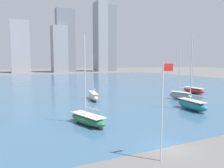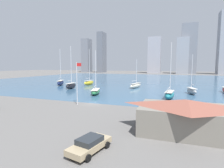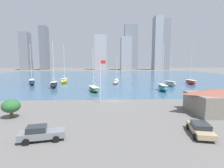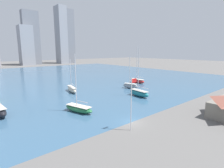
# 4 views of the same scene
# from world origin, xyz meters

# --- Properties ---
(ground_plane) EXTENTS (500.00, 500.00, 0.00)m
(ground_plane) POSITION_xyz_m (0.00, 0.00, 0.00)
(ground_plane) COLOR #605E5B
(harbor_water) EXTENTS (180.00, 140.00, 0.00)m
(harbor_water) POSITION_xyz_m (0.00, 70.00, 0.00)
(harbor_water) COLOR #385B7A
(harbor_water) RESTS_ON ground_plane
(flag_pole) EXTENTS (1.24, 0.14, 9.42)m
(flag_pole) POSITION_xyz_m (-2.83, -2.36, 5.18)
(flag_pole) COLOR silver
(flag_pole) RESTS_ON ground_plane
(yard_shrub) EXTENTS (2.80, 2.80, 3.01)m
(yard_shrub) POSITION_xyz_m (-16.86, -13.05, 1.94)
(yard_shrub) COLOR #4C3823
(yard_shrub) RESTS_ON ground_plane
(distant_city_skyline) EXTENTS (175.51, 21.58, 61.61)m
(distant_city_skyline) POSITION_xyz_m (7.31, 170.02, 25.12)
(distant_city_skyline) COLOR slate
(distant_city_skyline) RESTS_ON ground_plane
(sailboat_teal) EXTENTS (3.00, 8.01, 14.81)m
(sailboat_teal) POSITION_xyz_m (16.28, 12.58, 1.08)
(sailboat_teal) COLOR #1E757F
(sailboat_teal) RESTS_ON harbor_water
(sailboat_gray) EXTENTS (3.47, 6.27, 12.13)m
(sailboat_gray) POSITION_xyz_m (22.43, 22.33, 1.08)
(sailboat_gray) COLOR gray
(sailboat_gray) RESTS_ON harbor_water
(sailboat_cream) EXTENTS (3.63, 9.34, 11.21)m
(sailboat_cream) POSITION_xyz_m (2.97, 31.41, 0.99)
(sailboat_cream) COLOR beige
(sailboat_cream) RESTS_ON harbor_water
(sailboat_yellow) EXTENTS (2.58, 7.34, 16.05)m
(sailboat_yellow) POSITION_xyz_m (-19.13, 34.35, 1.18)
(sailboat_yellow) COLOR yellow
(sailboat_yellow) RESTS_ON harbor_water
(sailboat_green) EXTENTS (4.63, 8.26, 13.32)m
(sailboat_green) POSITION_xyz_m (-5.23, 12.03, 0.87)
(sailboat_green) COLOR #236B3D
(sailboat_green) RESTS_ON harbor_water
(sailboat_red) EXTENTS (2.35, 7.79, 16.35)m
(sailboat_red) POSITION_xyz_m (33.33, 28.66, 1.01)
(sailboat_red) COLOR #B72828
(sailboat_red) RESTS_ON harbor_water
(sailboat_navy) EXTENTS (5.05, 8.43, 15.97)m
(sailboat_navy) POSITION_xyz_m (-30.67, 29.19, 1.19)
(sailboat_navy) COLOR #19234C
(sailboat_navy) RESTS_ON harbor_water
(sailboat_black) EXTENTS (2.81, 7.03, 16.03)m
(sailboat_black) POSITION_xyz_m (-19.69, 20.72, 1.19)
(sailboat_black) COLOR black
(sailboat_black) RESTS_ON harbor_water
(parked_sedan_tan) EXTENTS (3.16, 5.38, 1.50)m
(parked_sedan_tan) POSITION_xyz_m (9.71, -20.73, 0.79)
(parked_sedan_tan) COLOR tan
(parked_sedan_tan) RESTS_ON ground_plane
(parked_pickup_gray) EXTENTS (5.24, 2.81, 1.74)m
(parked_pickup_gray) POSITION_xyz_m (-9.26, -21.47, 0.87)
(parked_pickup_gray) COLOR slate
(parked_pickup_gray) RESTS_ON ground_plane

